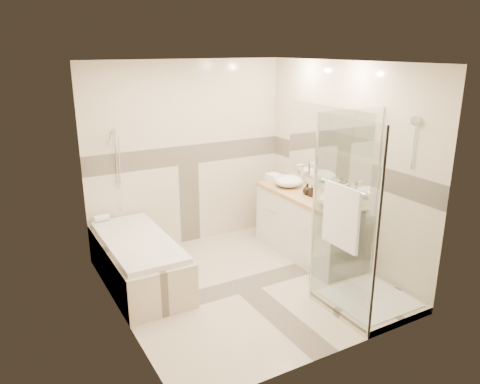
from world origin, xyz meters
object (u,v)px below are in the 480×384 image
amenity_bottle_b (307,189)px  vessel_sink_near (288,181)px  bathtub (138,259)px  vanity (307,225)px  amenity_bottle_a (312,191)px  shower_enclosure (359,262)px  vessel_sink_far (334,200)px

amenity_bottle_b → vessel_sink_near: bearing=90.0°
bathtub → vessel_sink_near: (2.13, 0.06, 0.62)m
bathtub → vanity: size_ratio=1.05×
vanity → amenity_bottle_b: amenity_bottle_b is taller
vessel_sink_near → amenity_bottle_a: vessel_sink_near is taller
vanity → vessel_sink_near: size_ratio=4.18×
vanity → amenity_bottle_b: (-0.02, -0.00, 0.50)m
bathtub → shower_enclosure: (1.86, -1.62, 0.20)m
vessel_sink_near → amenity_bottle_b: size_ratio=2.66×
vanity → shower_enclosure: bearing=-103.0°
bathtub → vanity: 2.18m
vessel_sink_far → amenity_bottle_a: bearing=90.0°
vanity → amenity_bottle_b: bearing=-167.8°
amenity_bottle_a → amenity_bottle_b: 0.09m
bathtub → shower_enclosure: 2.47m
vessel_sink_near → vessel_sink_far: 0.92m
vanity → amenity_bottle_a: amenity_bottle_a is taller
vessel_sink_near → amenity_bottle_b: bearing=-90.0°
vessel_sink_near → amenity_bottle_a: 0.50m
bathtub → amenity_bottle_b: (2.13, -0.35, 0.62)m
bathtub → vanity: vanity is taller
vessel_sink_near → amenity_bottle_b: vessel_sink_near is taller
bathtub → amenity_bottle_a: amenity_bottle_a is taller
amenity_bottle_a → shower_enclosure: bearing=-103.1°
bathtub → vessel_sink_far: size_ratio=4.51×
bathtub → shower_enclosure: shower_enclosure is taller
vessel_sink_far → vessel_sink_near: bearing=90.0°
amenity_bottle_a → bathtub: bearing=168.1°
vanity → vessel_sink_near: (-0.02, 0.41, 0.50)m
vanity → shower_enclosure: (-0.29, -1.27, 0.08)m
amenity_bottle_b → amenity_bottle_a: bearing=-90.0°
vanity → bathtub: bearing=170.8°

